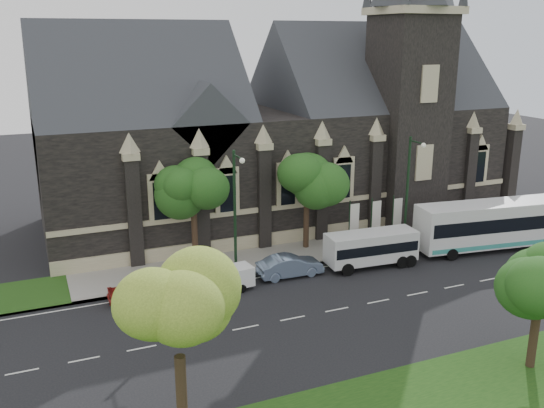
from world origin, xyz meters
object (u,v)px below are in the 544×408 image
tree_park_east (541,281)px  banner_flag_right (396,214)px  shuttle_bus (371,247)px  street_lamp_mid (236,207)px  sedan (290,266)px  tree_walk_left (195,189)px  tree_park_near (182,305)px  banner_flag_left (353,220)px  tree_walk_right (308,176)px  car_far_red (142,289)px  banner_flag_center (375,217)px  tour_coach (496,224)px  box_trailer (237,276)px  street_lamp_near (409,187)px

tree_park_east → banner_flag_right: tree_park_east is taller
shuttle_bus → street_lamp_mid: bearing=173.7°
tree_park_east → sedan: (-6.66, 15.26, -3.85)m
tree_walk_left → tree_park_near: bearing=-107.1°
banner_flag_left → shuttle_bus: 3.83m
tree_walk_right → car_far_red: size_ratio=1.84×
banner_flag_right → sedan: bearing=-164.1°
tree_park_east → banner_flag_center: tree_park_east is taller
tree_walk_right → tree_walk_left: bearing=-179.9°
tree_park_east → tour_coach: (10.53, 14.03, -2.56)m
banner_flag_left → car_far_red: bearing=-170.3°
banner_flag_right → box_trailer: bearing=-166.4°
banner_flag_center → sedan: 9.43m
tree_walk_right → tree_walk_left: (-9.01, -0.01, -0.08)m
tree_walk_right → tree_walk_left: size_ratio=1.02×
street_lamp_near → tour_coach: bearing=-19.6°
tour_coach → shuttle_bus: bearing=-175.7°
car_far_red → tour_coach: bearing=-93.8°
banner_flag_center → box_trailer: banner_flag_center is taller
tree_walk_left → street_lamp_mid: street_lamp_mid is taller
box_trailer → car_far_red: size_ratio=0.70×
tree_park_east → banner_flag_center: size_ratio=1.57×
street_lamp_near → car_far_red: bearing=-177.2°
street_lamp_near → street_lamp_mid: (-14.00, 0.00, 0.00)m
tree_park_east → street_lamp_mid: size_ratio=0.70×
banner_flag_left → banner_flag_center: (2.00, 0.00, 0.00)m
tree_walk_right → street_lamp_mid: 8.10m
tree_walk_left → sedan: size_ratio=1.64×
tree_walk_left → car_far_red: (-5.00, -4.63, -5.01)m
tree_walk_left → box_trailer: bearing=-77.4°
banner_flag_left → tour_coach: bearing=-22.4°
banner_flag_left → banner_flag_center: bearing=0.0°
banner_flag_left → tour_coach: (10.42, -4.29, -0.32)m
tree_park_near → tree_park_east: (17.95, -0.55, -1.80)m
street_lamp_near → banner_flag_center: street_lamp_near is taller
street_lamp_near → banner_flag_left: bearing=152.8°
banner_flag_center → tour_coach: size_ratio=0.30×
shuttle_bus → tree_walk_left: bearing=159.0°
tree_walk_right → banner_flag_right: bearing=-13.6°
box_trailer → sedan: 4.17m
tree_walk_right → street_lamp_near: (6.79, -3.62, -0.71)m
tree_walk_right → street_lamp_mid: size_ratio=0.87×
banner_flag_center → street_lamp_near: bearing=-48.1°
shuttle_bus → banner_flag_center: bearing=59.4°
banner_flag_center → car_far_red: 19.38m
street_lamp_mid → banner_flag_center: 12.73m
tree_walk_left → sedan: (5.32, -4.77, -4.97)m
sedan → street_lamp_mid: bearing=73.1°
shuttle_bus → box_trailer: size_ratio=2.31×
tour_coach → shuttle_bus: tour_coach is taller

